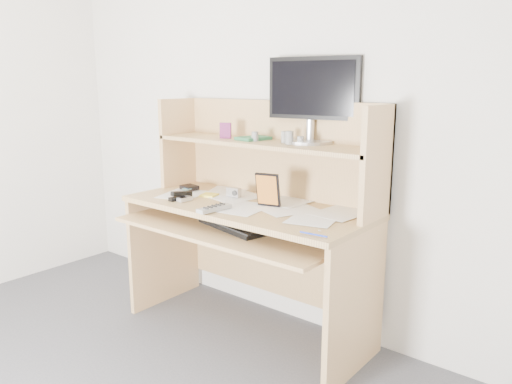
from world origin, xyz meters
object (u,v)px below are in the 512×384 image
Objects in this scene: tv_remote at (214,208)px; game_case at (268,190)px; desk at (255,211)px; keyboard at (233,225)px; monitor at (313,97)px.

game_case reaches higher than tv_remote.
desk is 0.22m from keyboard.
game_case is (0.17, 0.24, 0.08)m from tv_remote.
keyboard is 0.14m from tv_remote.
tv_remote is 1.08× the size of game_case.
tv_remote is at bearing -108.50° from keyboard.
keyboard is 0.80m from monitor.
tv_remote reaches higher than keyboard.
tv_remote is 0.30m from game_case.
tv_remote is (-0.05, -0.09, 0.10)m from keyboard.
desk is 0.22m from game_case.
monitor is at bearing 67.27° from tv_remote.
desk is 3.05× the size of keyboard.
desk reaches higher than tv_remote.
keyboard is 0.88× the size of monitor.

